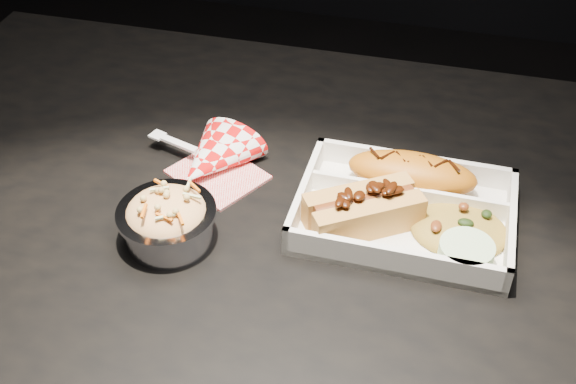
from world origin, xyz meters
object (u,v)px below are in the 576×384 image
(food_tray, at_px, (404,215))
(dining_table, at_px, (283,265))
(napkin_fork, at_px, (212,160))
(foil_coleslaw_cup, at_px, (167,218))
(fried_pastry, at_px, (412,173))
(hotdog, at_px, (364,208))

(food_tray, bearing_deg, dining_table, -170.67)
(food_tray, height_order, napkin_fork, napkin_fork)
(dining_table, distance_m, food_tray, 0.18)
(food_tray, height_order, foil_coleslaw_cup, foil_coleslaw_cup)
(food_tray, relative_size, napkin_fork, 1.43)
(food_tray, relative_size, fried_pastry, 1.59)
(hotdog, bearing_deg, food_tray, -3.00)
(foil_coleslaw_cup, height_order, napkin_fork, foil_coleslaw_cup)
(food_tray, xyz_separation_m, hotdog, (-0.05, -0.03, 0.02))
(hotdog, relative_size, napkin_fork, 0.80)
(food_tray, relative_size, hotdog, 1.77)
(fried_pastry, relative_size, hotdog, 1.11)
(dining_table, xyz_separation_m, food_tray, (0.14, 0.02, 0.10))
(dining_table, height_order, food_tray, food_tray)
(food_tray, distance_m, foil_coleslaw_cup, 0.28)
(foil_coleslaw_cup, distance_m, napkin_fork, 0.14)
(foil_coleslaw_cup, relative_size, napkin_fork, 0.64)
(dining_table, xyz_separation_m, foil_coleslaw_cup, (-0.12, -0.08, 0.12))
(dining_table, xyz_separation_m, napkin_fork, (-0.11, 0.06, 0.11))
(fried_pastry, height_order, foil_coleslaw_cup, foil_coleslaw_cup)
(fried_pastry, relative_size, foil_coleslaw_cup, 1.40)
(food_tray, distance_m, napkin_fork, 0.25)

